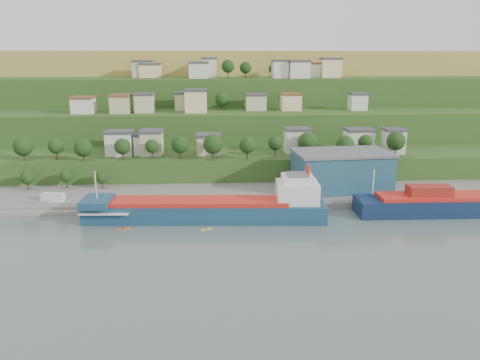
{
  "coord_description": "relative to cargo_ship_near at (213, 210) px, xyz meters",
  "views": [
    {
      "loc": [
        1.09,
        -118.47,
        44.69
      ],
      "look_at": [
        7.97,
        15.0,
        9.58
      ],
      "focal_mm": 35.0,
      "sensor_mm": 36.0,
      "label": 1
    }
  ],
  "objects": [
    {
      "name": "cargo_ship_far",
      "position": [
        75.93,
        1.65,
        -0.09
      ],
      "size": [
        62.95,
        11.21,
        17.07
      ],
      "rotation": [
        0.0,
        0.0,
        -0.01
      ],
      "color": "#0C1D39",
      "rests_on": "ground"
    },
    {
      "name": "kayak_yellow",
      "position": [
        -1.76,
        -7.97,
        -2.56
      ],
      "size": [
        3.04,
        1.61,
        0.76
      ],
      "rotation": [
        0.0,
        0.0,
        0.37
      ],
      "color": "yellow",
      "rests_on": "ground"
    },
    {
      "name": "dinghy",
      "position": [
        -47.72,
        12.9,
        -1.14
      ],
      "size": [
        4.54,
        1.97,
        0.89
      ],
      "primitive_type": "cube",
      "rotation": [
        0.0,
        0.0,
        0.07
      ],
      "color": "silver",
      "rests_on": "pebble_beach"
    },
    {
      "name": "quay",
      "position": [
        20.07,
        20.24,
        -2.78
      ],
      "size": [
        220.0,
        26.0,
        4.0
      ],
      "primitive_type": "cube",
      "color": "slate",
      "rests_on": "ground"
    },
    {
      "name": "pebble_beach",
      "position": [
        -54.93,
        14.24,
        -2.78
      ],
      "size": [
        40.0,
        18.0,
        2.4
      ],
      "primitive_type": "cube",
      "color": "slate",
      "rests_on": "ground"
    },
    {
      "name": "ground",
      "position": [
        0.07,
        -7.76,
        -2.78
      ],
      "size": [
        500.0,
        500.0,
        0.0
      ],
      "primitive_type": "plane",
      "color": "#4B5C58",
      "rests_on": "ground"
    },
    {
      "name": "hillside",
      "position": [
        0.09,
        160.93,
        -2.69
      ],
      "size": [
        360.0,
        211.13,
        96.0
      ],
      "color": "#284719",
      "rests_on": "ground"
    },
    {
      "name": "cargo_ship_near",
      "position": [
        0.0,
        0.0,
        0.0
      ],
      "size": [
        68.22,
        13.85,
        17.42
      ],
      "rotation": [
        0.0,
        0.0,
        -0.05
      ],
      "color": "navy",
      "rests_on": "ground"
    },
    {
      "name": "caravan",
      "position": [
        -49.32,
        14.21,
        -0.03
      ],
      "size": [
        6.94,
        3.62,
        3.1
      ],
      "primitive_type": "cube",
      "rotation": [
        0.0,
        0.0,
        -0.13
      ],
      "color": "silver",
      "rests_on": "pebble_beach"
    },
    {
      "name": "warehouse",
      "position": [
        42.5,
        22.75,
        5.65
      ],
      "size": [
        32.58,
        21.7,
        12.8
      ],
      "rotation": [
        0.0,
        0.0,
        0.09
      ],
      "color": "#1E4D5C",
      "rests_on": "quay"
    },
    {
      "name": "kayak_orange",
      "position": [
        -23.97,
        -6.65,
        -2.51
      ],
      "size": [
        3.59,
        2.01,
        0.91
      ],
      "rotation": [
        0.0,
        0.0,
        0.4
      ],
      "color": "#D05212",
      "rests_on": "ground"
    }
  ]
}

